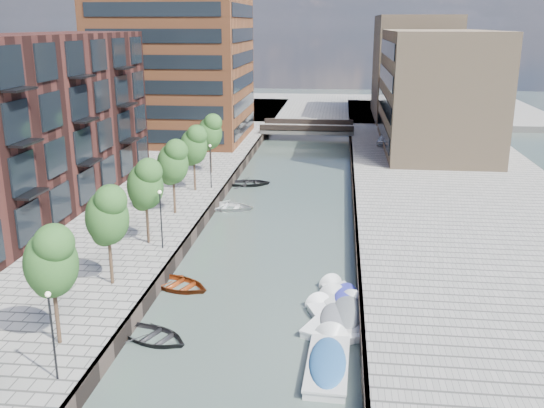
% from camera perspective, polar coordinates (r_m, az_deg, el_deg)
% --- Properties ---
extents(water, '(300.00, 300.00, 0.00)m').
position_cam_1_polar(water, '(56.23, 1.49, 0.34)').
color(water, '#38473F').
rests_on(water, ground).
extents(quay_right, '(20.00, 140.00, 1.00)m').
position_cam_1_polar(quay_right, '(57.05, 17.72, 0.30)').
color(quay_right, gray).
rests_on(quay_right, ground).
extents(quay_wall_left, '(0.25, 140.00, 1.00)m').
position_cam_1_polar(quay_wall_left, '(56.92, -4.64, 1.02)').
color(quay_wall_left, '#332823').
rests_on(quay_wall_left, ground).
extents(quay_wall_right, '(0.25, 140.00, 1.00)m').
position_cam_1_polar(quay_wall_right, '(55.92, 7.73, 0.63)').
color(quay_wall_right, '#332823').
rests_on(quay_wall_right, ground).
extents(far_closure, '(80.00, 40.00, 1.00)m').
position_cam_1_polar(far_closure, '(114.89, 4.15, 8.95)').
color(far_closure, gray).
rests_on(far_closure, ground).
extents(apartment_block, '(8.00, 38.00, 14.00)m').
position_cam_1_polar(apartment_block, '(50.82, -22.77, 6.55)').
color(apartment_block, black).
rests_on(apartment_block, quay_left).
extents(tower, '(18.00, 18.00, 30.00)m').
position_cam_1_polar(tower, '(81.69, -9.27, 16.59)').
color(tower, brown).
rests_on(tower, quay_left).
extents(tan_block_near, '(12.00, 25.00, 14.00)m').
position_cam_1_polar(tan_block_near, '(77.01, 15.18, 10.28)').
color(tan_block_near, '#8D7356').
rests_on(tan_block_near, quay_right).
extents(tan_block_far, '(12.00, 20.00, 16.00)m').
position_cam_1_polar(tan_block_far, '(102.63, 13.13, 12.43)').
color(tan_block_far, '#8D7356').
rests_on(tan_block_far, quay_right).
extents(bridge, '(13.00, 6.00, 1.30)m').
position_cam_1_polar(bridge, '(87.09, 3.36, 7.10)').
color(bridge, gray).
rests_on(bridge, ground).
extents(tree_1, '(2.50, 2.50, 5.95)m').
position_cam_1_polar(tree_1, '(29.93, -20.11, -4.90)').
color(tree_1, '#382619').
rests_on(tree_1, quay_left).
extents(tree_2, '(2.50, 2.50, 5.95)m').
position_cam_1_polar(tree_2, '(35.94, -15.27, -0.90)').
color(tree_2, '#382619').
rests_on(tree_2, quay_left).
extents(tree_3, '(2.50, 2.50, 5.95)m').
position_cam_1_polar(tree_3, '(42.25, -11.86, 1.93)').
color(tree_3, '#382619').
rests_on(tree_3, quay_left).
extents(tree_4, '(2.50, 2.50, 5.95)m').
position_cam_1_polar(tree_4, '(48.76, -9.33, 4.02)').
color(tree_4, '#382619').
rests_on(tree_4, quay_left).
extents(tree_5, '(2.50, 2.50, 5.95)m').
position_cam_1_polar(tree_5, '(55.38, -7.40, 5.61)').
color(tree_5, '#382619').
rests_on(tree_5, quay_left).
extents(tree_6, '(2.50, 2.50, 5.95)m').
position_cam_1_polar(tree_6, '(62.09, -5.87, 6.85)').
color(tree_6, '#382619').
rests_on(tree_6, quay_left).
extents(lamp_0, '(0.24, 0.24, 4.12)m').
position_cam_1_polar(lamp_0, '(27.65, -20.03, -10.78)').
color(lamp_0, black).
rests_on(lamp_0, quay_left).
extents(lamp_1, '(0.24, 0.24, 4.12)m').
position_cam_1_polar(lamp_1, '(41.44, -10.42, -0.86)').
color(lamp_1, black).
rests_on(lamp_1, quay_left).
extents(lamp_2, '(0.24, 0.24, 4.12)m').
position_cam_1_polar(lamp_2, '(56.41, -5.81, 4.00)').
color(lamp_2, black).
rests_on(lamp_2, quay_left).
extents(sloop_0, '(4.88, 4.27, 0.84)m').
position_cam_1_polar(sloop_0, '(32.84, -11.08, -12.42)').
color(sloop_0, black).
rests_on(sloop_0, ground).
extents(sloop_2, '(5.28, 4.62, 0.91)m').
position_cam_1_polar(sloop_2, '(38.47, -8.86, -7.78)').
color(sloop_2, maroon).
rests_on(sloop_2, ground).
extents(sloop_3, '(5.03, 3.82, 0.98)m').
position_cam_1_polar(sloop_3, '(53.66, -4.17, -0.51)').
color(sloop_3, silver).
rests_on(sloop_3, ground).
extents(sloop_4, '(4.97, 3.93, 0.93)m').
position_cam_1_polar(sloop_4, '(61.61, -2.21, 1.79)').
color(sloop_4, black).
rests_on(sloop_4, ground).
extents(motorboat_0, '(2.14, 5.64, 1.86)m').
position_cam_1_polar(motorboat_0, '(30.16, 5.31, -14.48)').
color(motorboat_0, silver).
rests_on(motorboat_0, ground).
extents(motorboat_1, '(3.25, 4.99, 1.58)m').
position_cam_1_polar(motorboat_1, '(34.01, 5.52, -10.72)').
color(motorboat_1, white).
rests_on(motorboat_1, ground).
extents(motorboat_2, '(3.69, 5.42, 1.72)m').
position_cam_1_polar(motorboat_2, '(34.47, 6.32, -10.52)').
color(motorboat_2, white).
rests_on(motorboat_2, ground).
extents(motorboat_3, '(3.30, 4.87, 1.54)m').
position_cam_1_polar(motorboat_3, '(36.64, 6.75, -8.66)').
color(motorboat_3, silver).
rests_on(motorboat_3, ground).
extents(motorboat_4, '(3.45, 5.47, 1.73)m').
position_cam_1_polar(motorboat_4, '(34.92, 6.88, -9.96)').
color(motorboat_4, '#AFB0AD').
rests_on(motorboat_4, ground).
extents(car, '(2.25, 3.91, 1.25)m').
position_cam_1_polar(car, '(78.48, 10.51, 5.97)').
color(car, silver).
rests_on(car, quay_right).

